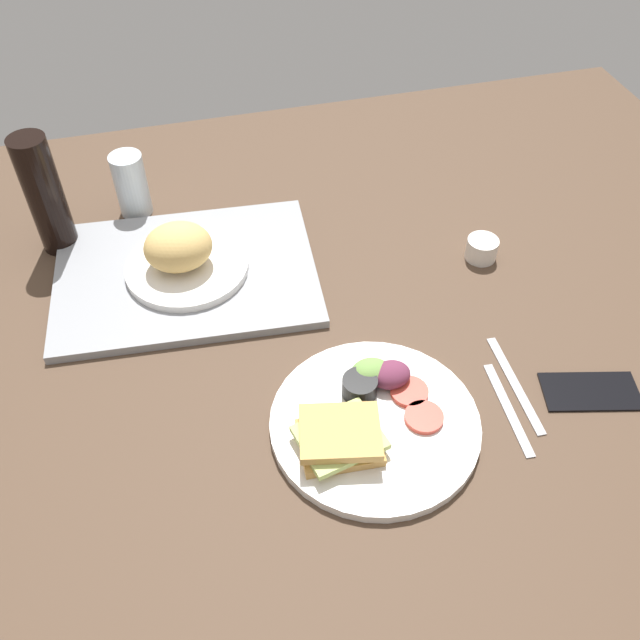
{
  "coord_description": "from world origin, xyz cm",
  "views": [
    {
      "loc": [
        -16.87,
        -69.38,
        82.49
      ],
      "look_at": [
        2.0,
        3.0,
        4.0
      ],
      "focal_mm": 38.68,
      "sensor_mm": 36.0,
      "label": 1
    }
  ],
  "objects_px": {
    "soda_bottle": "(45,195)",
    "espresso_cup": "(482,249)",
    "cell_phone": "(591,391)",
    "bread_plate_near": "(182,255)",
    "plate_with_salad": "(370,419)",
    "fork": "(508,408)",
    "knife": "(515,384)",
    "serving_tray": "(186,274)",
    "drinking_glass": "(131,185)"
  },
  "relations": [
    {
      "from": "espresso_cup",
      "to": "cell_phone",
      "type": "xyz_separation_m",
      "value": [
        0.04,
        -0.33,
        -0.02
      ]
    },
    {
      "from": "fork",
      "to": "plate_with_salad",
      "type": "bearing_deg",
      "value": 86.98
    },
    {
      "from": "serving_tray",
      "to": "cell_phone",
      "type": "height_order",
      "value": "serving_tray"
    },
    {
      "from": "espresso_cup",
      "to": "serving_tray",
      "type": "bearing_deg",
      "value": 171.07
    },
    {
      "from": "drinking_glass",
      "to": "cell_phone",
      "type": "xyz_separation_m",
      "value": [
        0.63,
        -0.62,
        -0.06
      ]
    },
    {
      "from": "bread_plate_near",
      "to": "plate_with_salad",
      "type": "relative_size",
      "value": 0.71
    },
    {
      "from": "serving_tray",
      "to": "bread_plate_near",
      "type": "xyz_separation_m",
      "value": [
        -0.0,
        0.0,
        0.04
      ]
    },
    {
      "from": "serving_tray",
      "to": "bread_plate_near",
      "type": "height_order",
      "value": "bread_plate_near"
    },
    {
      "from": "plate_with_salad",
      "to": "bread_plate_near",
      "type": "bearing_deg",
      "value": 119.6
    },
    {
      "from": "soda_bottle",
      "to": "espresso_cup",
      "type": "bearing_deg",
      "value": -17.16
    },
    {
      "from": "plate_with_salad",
      "to": "espresso_cup",
      "type": "xyz_separation_m",
      "value": [
        0.3,
        0.3,
        0.0
      ]
    },
    {
      "from": "plate_with_salad",
      "to": "soda_bottle",
      "type": "distance_m",
      "value": 0.69
    },
    {
      "from": "drinking_glass",
      "to": "serving_tray",
      "type": "bearing_deg",
      "value": -71.88
    },
    {
      "from": "soda_bottle",
      "to": "fork",
      "type": "height_order",
      "value": "soda_bottle"
    },
    {
      "from": "serving_tray",
      "to": "cell_phone",
      "type": "relative_size",
      "value": 3.13
    },
    {
      "from": "soda_bottle",
      "to": "knife",
      "type": "height_order",
      "value": "soda_bottle"
    },
    {
      "from": "soda_bottle",
      "to": "espresso_cup",
      "type": "relative_size",
      "value": 4.0
    },
    {
      "from": "espresso_cup",
      "to": "cell_phone",
      "type": "relative_size",
      "value": 0.39
    },
    {
      "from": "bread_plate_near",
      "to": "soda_bottle",
      "type": "xyz_separation_m",
      "value": [
        -0.21,
        0.14,
        0.06
      ]
    },
    {
      "from": "serving_tray",
      "to": "fork",
      "type": "distance_m",
      "value": 0.59
    },
    {
      "from": "serving_tray",
      "to": "espresso_cup",
      "type": "relative_size",
      "value": 8.04
    },
    {
      "from": "fork",
      "to": "cell_phone",
      "type": "height_order",
      "value": "cell_phone"
    },
    {
      "from": "plate_with_salad",
      "to": "drinking_glass",
      "type": "relative_size",
      "value": 2.43
    },
    {
      "from": "plate_with_salad",
      "to": "cell_phone",
      "type": "bearing_deg",
      "value": -4.4
    },
    {
      "from": "drinking_glass",
      "to": "espresso_cup",
      "type": "height_order",
      "value": "drinking_glass"
    },
    {
      "from": "serving_tray",
      "to": "soda_bottle",
      "type": "distance_m",
      "value": 0.28
    },
    {
      "from": "espresso_cup",
      "to": "fork",
      "type": "height_order",
      "value": "espresso_cup"
    },
    {
      "from": "soda_bottle",
      "to": "espresso_cup",
      "type": "distance_m",
      "value": 0.77
    },
    {
      "from": "bread_plate_near",
      "to": "knife",
      "type": "height_order",
      "value": "bread_plate_near"
    },
    {
      "from": "plate_with_salad",
      "to": "soda_bottle",
      "type": "relative_size",
      "value": 1.35
    },
    {
      "from": "espresso_cup",
      "to": "cell_phone",
      "type": "distance_m",
      "value": 0.33
    },
    {
      "from": "bread_plate_near",
      "to": "fork",
      "type": "distance_m",
      "value": 0.59
    },
    {
      "from": "drinking_glass",
      "to": "soda_bottle",
      "type": "distance_m",
      "value": 0.17
    },
    {
      "from": "plate_with_salad",
      "to": "knife",
      "type": "distance_m",
      "value": 0.24
    },
    {
      "from": "fork",
      "to": "bread_plate_near",
      "type": "bearing_deg",
      "value": 49.8
    },
    {
      "from": "bread_plate_near",
      "to": "plate_with_salad",
      "type": "bearing_deg",
      "value": -60.4
    },
    {
      "from": "drinking_glass",
      "to": "soda_bottle",
      "type": "bearing_deg",
      "value": -154.17
    },
    {
      "from": "soda_bottle",
      "to": "plate_with_salad",
      "type": "bearing_deg",
      "value": -50.91
    },
    {
      "from": "bread_plate_near",
      "to": "drinking_glass",
      "type": "relative_size",
      "value": 1.71
    },
    {
      "from": "espresso_cup",
      "to": "knife",
      "type": "distance_m",
      "value": 0.29
    },
    {
      "from": "serving_tray",
      "to": "drinking_glass",
      "type": "distance_m",
      "value": 0.23
    },
    {
      "from": "fork",
      "to": "knife",
      "type": "relative_size",
      "value": 0.89
    },
    {
      "from": "espresso_cup",
      "to": "knife",
      "type": "bearing_deg",
      "value": -103.44
    },
    {
      "from": "espresso_cup",
      "to": "drinking_glass",
      "type": "bearing_deg",
      "value": 153.48
    },
    {
      "from": "bread_plate_near",
      "to": "soda_bottle",
      "type": "bearing_deg",
      "value": 145.63
    },
    {
      "from": "bread_plate_near",
      "to": "cell_phone",
      "type": "bearing_deg",
      "value": -36.28
    },
    {
      "from": "soda_bottle",
      "to": "espresso_cup",
      "type": "xyz_separation_m",
      "value": [
        0.73,
        -0.23,
        -0.09
      ]
    },
    {
      "from": "knife",
      "to": "cell_phone",
      "type": "xyz_separation_m",
      "value": [
        0.1,
        -0.04,
        0.0
      ]
    },
    {
      "from": "bread_plate_near",
      "to": "cell_phone",
      "type": "xyz_separation_m",
      "value": [
        0.56,
        -0.41,
        -0.05
      ]
    },
    {
      "from": "serving_tray",
      "to": "plate_with_salad",
      "type": "height_order",
      "value": "plate_with_salad"
    }
  ]
}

